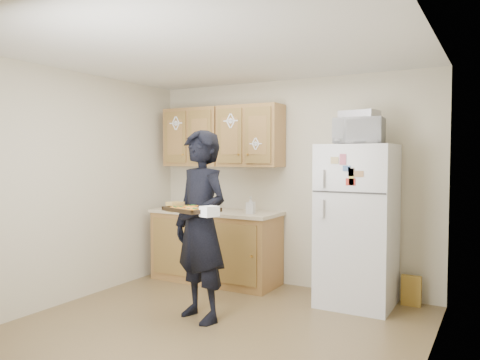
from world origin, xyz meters
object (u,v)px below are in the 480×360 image
object	(u,v)px
refrigerator	(357,225)
person	(201,225)
baking_tray	(192,210)
microwave	(359,131)
dish_rack	(202,203)

from	to	relation	value
refrigerator	person	bearing A→B (deg)	-135.22
refrigerator	baking_tray	world-z (taller)	refrigerator
microwave	refrigerator	bearing A→B (deg)	105.33
baking_tray	dish_rack	bearing A→B (deg)	139.50
refrigerator	microwave	world-z (taller)	microwave
baking_tray	microwave	bearing A→B (deg)	70.29
baking_tray	person	bearing A→B (deg)	126.97
dish_rack	baking_tray	bearing A→B (deg)	-58.99
refrigerator	baking_tray	bearing A→B (deg)	-126.78
refrigerator	microwave	distance (m)	0.99
refrigerator	person	world-z (taller)	person
refrigerator	baking_tray	distance (m)	1.85
refrigerator	microwave	size ratio (longest dim) A/B	3.45
refrigerator	baking_tray	xyz separation A→B (m)	(-1.10, -1.47, 0.25)
baking_tray	microwave	distance (m)	1.95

